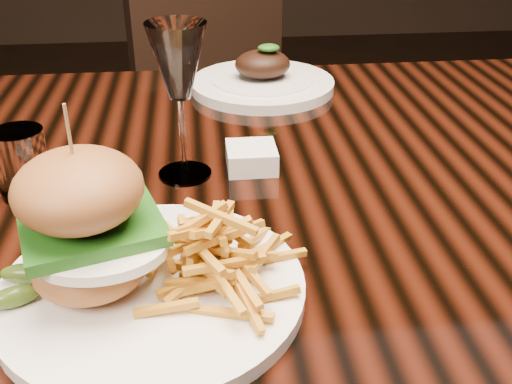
{
  "coord_description": "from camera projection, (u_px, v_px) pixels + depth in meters",
  "views": [
    {
      "loc": [
        -0.08,
        -0.71,
        1.12
      ],
      "look_at": [
        -0.02,
        -0.16,
        0.81
      ],
      "focal_mm": 42.0,
      "sensor_mm": 36.0,
      "label": 1
    }
  ],
  "objects": [
    {
      "name": "far_dish",
      "position": [
        263.0,
        81.0,
        1.07
      ],
      "size": [
        0.26,
        0.26,
        0.09
      ],
      "rotation": [
        0.0,
        0.0,
        0.42
      ],
      "color": "white",
      "rests_on": "dining_table"
    },
    {
      "name": "ramekin",
      "position": [
        251.0,
        158.0,
        0.8
      ],
      "size": [
        0.08,
        0.08,
        0.03
      ],
      "primitive_type": "cube",
      "rotation": [
        0.0,
        0.0,
        0.29
      ],
      "color": "white",
      "rests_on": "dining_table"
    },
    {
      "name": "wine_glass",
      "position": [
        178.0,
        67.0,
        0.72
      ],
      "size": [
        0.07,
        0.07,
        0.2
      ],
      "color": "white",
      "rests_on": "dining_table"
    },
    {
      "name": "water_tumbler",
      "position": [
        22.0,
        163.0,
        0.72
      ],
      "size": [
        0.06,
        0.06,
        0.08
      ],
      "primitive_type": "cylinder",
      "color": "white",
      "rests_on": "dining_table"
    },
    {
      "name": "chair_far",
      "position": [
        229.0,
        94.0,
        1.67
      ],
      "size": [
        0.61,
        0.61,
        0.95
      ],
      "rotation": [
        0.0,
        0.0,
        0.42
      ],
      "color": "black",
      "rests_on": "ground"
    },
    {
      "name": "dining_table",
      "position": [
        256.0,
        220.0,
        0.83
      ],
      "size": [
        1.6,
        0.9,
        0.75
      ],
      "color": "black",
      "rests_on": "ground"
    },
    {
      "name": "burger_plate",
      "position": [
        144.0,
        250.0,
        0.55
      ],
      "size": [
        0.29,
        0.29,
        0.2
      ],
      "rotation": [
        0.0,
        0.0,
        0.09
      ],
      "color": "white",
      "rests_on": "dining_table"
    }
  ]
}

